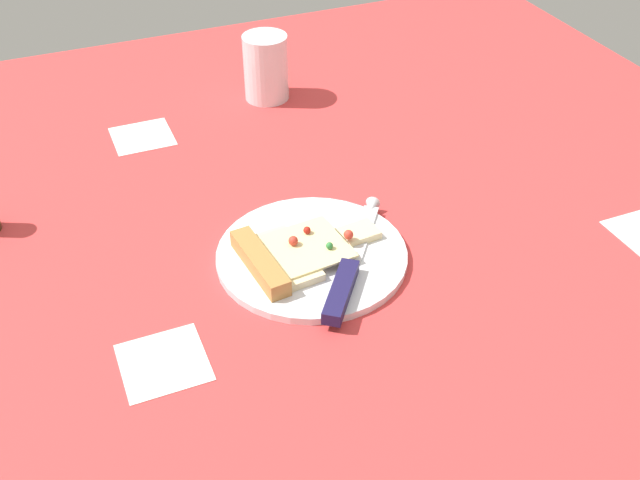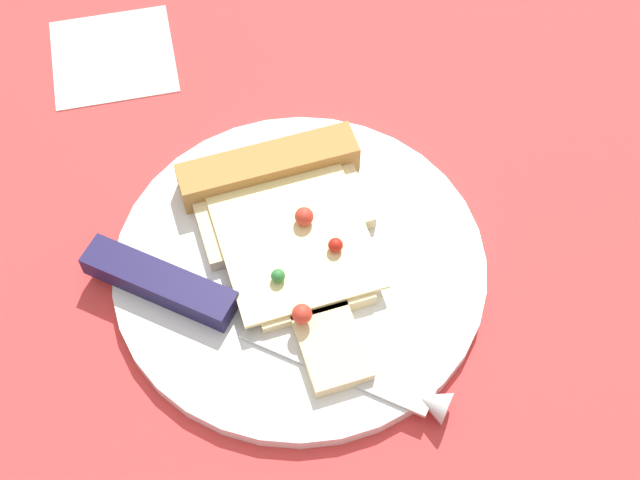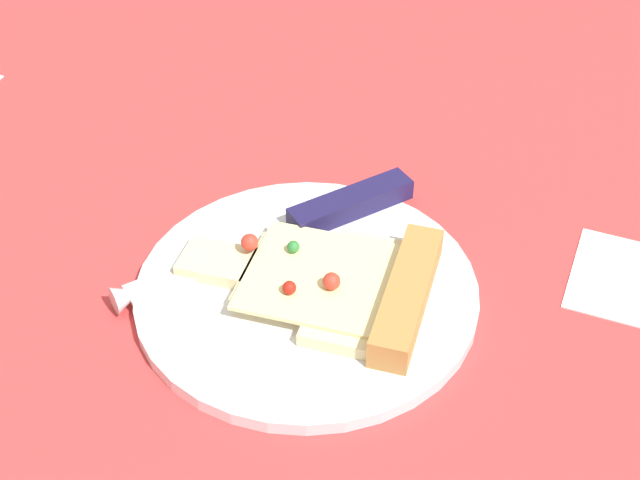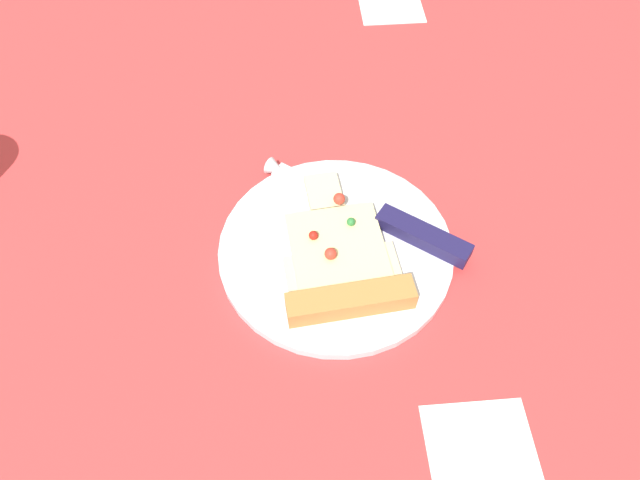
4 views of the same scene
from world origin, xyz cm
name	(u,v)px [view 1 (image 1 of 4)]	position (x,y,z in cm)	size (l,w,h in cm)	color
ground_plane	(305,286)	(-0.01, -0.02, -1.50)	(155.25, 155.25, 3.00)	#D13838
plate	(312,255)	(2.12, 2.86, 0.50)	(23.72, 23.72, 1.00)	silver
pizza_slice	(293,253)	(-0.45, 2.61, 1.80)	(18.08, 12.20, 2.53)	beige
knife	(350,268)	(4.93, -2.29, 1.61)	(16.11, 20.44, 2.45)	silver
drinking_glass	(266,67)	(11.28, 45.43, 5.43)	(7.37, 7.37, 10.87)	white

